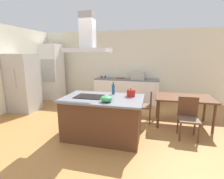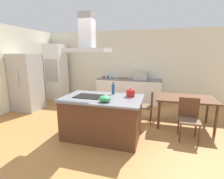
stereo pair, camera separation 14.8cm
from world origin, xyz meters
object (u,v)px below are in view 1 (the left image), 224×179
at_px(refrigerator, 23,83).
at_px(dining_table, 184,100).
at_px(coffee_mug_red, 101,77).
at_px(chair_facing_island, 188,115).
at_px(cooktop, 89,96).
at_px(range_hood, 88,40).
at_px(mixing_bowl, 106,99).
at_px(olive_oil_bottle, 113,89).
at_px(tea_kettle, 131,93).
at_px(coffee_mug_blue, 105,77).
at_px(countertop_microwave, 138,75).
at_px(cutting_board, 120,78).
at_px(chair_at_left_end, 147,103).
at_px(wall_oven_stack, 53,72).

distance_m(refrigerator, dining_table, 4.81).
xyz_separation_m(coffee_mug_red, dining_table, (2.73, -1.72, -0.28)).
bearing_deg(chair_facing_island, cooktop, -168.25).
bearing_deg(range_hood, mixing_bowl, -32.78).
distance_m(cooktop, refrigerator, 2.89).
xyz_separation_m(cooktop, olive_oil_bottle, (0.45, 0.36, 0.11)).
relative_size(tea_kettle, olive_oil_bottle, 0.84).
xyz_separation_m(coffee_mug_red, coffee_mug_blue, (0.14, 0.06, 0.00)).
height_order(tea_kettle, olive_oil_bottle, olive_oil_bottle).
bearing_deg(countertop_microwave, mixing_bowl, -95.76).
distance_m(tea_kettle, coffee_mug_blue, 2.97).
relative_size(coffee_mug_red, cutting_board, 0.26).
relative_size(coffee_mug_blue, refrigerator, 0.05).
distance_m(cooktop, coffee_mug_red, 2.90).
height_order(cutting_board, dining_table, cutting_board).
xyz_separation_m(countertop_microwave, refrigerator, (-3.47, -1.78, -0.13)).
bearing_deg(range_hood, chair_at_left_end, 42.46).
bearing_deg(refrigerator, chair_facing_island, -7.75).
relative_size(wall_oven_stack, refrigerator, 1.21).
bearing_deg(cooktop, wall_oven_stack, 134.46).
distance_m(tea_kettle, cutting_board, 2.79).
bearing_deg(mixing_bowl, refrigerator, 156.03).
height_order(cooktop, coffee_mug_red, coffee_mug_red).
distance_m(tea_kettle, countertop_microwave, 2.64).
xyz_separation_m(tea_kettle, refrigerator, (-3.56, 0.86, -0.07)).
bearing_deg(cutting_board, wall_oven_stack, -174.05).
distance_m(coffee_mug_blue, chair_facing_island, 3.59).
distance_m(cutting_board, dining_table, 2.72).
xyz_separation_m(mixing_bowl, range_hood, (-0.47, 0.30, 1.14)).
distance_m(cooktop, wall_oven_stack, 3.71).
xyz_separation_m(coffee_mug_blue, refrigerator, (-2.21, -1.80, -0.03)).
relative_size(coffee_mug_red, chair_at_left_end, 0.10).
distance_m(coffee_mug_red, range_hood, 3.12).
height_order(mixing_bowl, range_hood, range_hood).
bearing_deg(refrigerator, coffee_mug_blue, 39.12).
height_order(coffee_mug_blue, dining_table, coffee_mug_blue).
relative_size(cooktop, tea_kettle, 2.52).
distance_m(tea_kettle, mixing_bowl, 0.68).
distance_m(chair_at_left_end, chair_facing_island, 1.13).
relative_size(cooktop, wall_oven_stack, 0.27).
xyz_separation_m(cooktop, dining_table, (2.13, 1.11, -0.24)).
relative_size(olive_oil_bottle, dining_table, 0.20).
bearing_deg(countertop_microwave, chair_at_left_end, -76.69).
bearing_deg(coffee_mug_blue, mixing_bowl, -73.68).
height_order(countertop_microwave, range_hood, range_hood).
distance_m(cooktop, dining_table, 2.41).
bearing_deg(countertop_microwave, cooktop, -105.36).
height_order(refrigerator, chair_facing_island, refrigerator).
bearing_deg(chair_at_left_end, dining_table, 0.00).
bearing_deg(chair_at_left_end, wall_oven_stack, 157.99).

